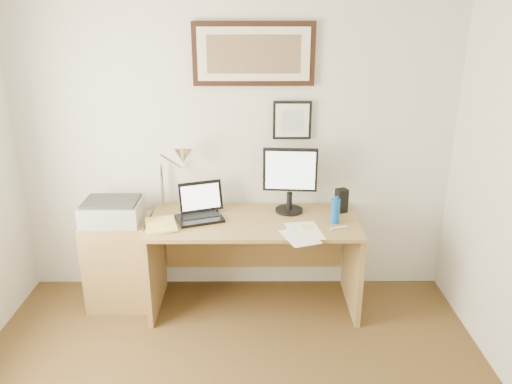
{
  "coord_description": "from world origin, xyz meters",
  "views": [
    {
      "loc": [
        0.15,
        -1.87,
        2.26
      ],
      "look_at": [
        0.16,
        1.43,
        1.05
      ],
      "focal_mm": 35.0,
      "sensor_mm": 36.0,
      "label": 1
    }
  ],
  "objects_px": {
    "book": "(146,227)",
    "desk": "(254,243)",
    "water_bottle": "(335,211)",
    "printer": "(112,211)",
    "side_cabinet": "(120,262)",
    "lcd_monitor": "(290,177)",
    "laptop": "(200,211)"
  },
  "relations": [
    {
      "from": "water_bottle",
      "to": "printer",
      "type": "relative_size",
      "value": 0.43
    },
    {
      "from": "laptop",
      "to": "printer",
      "type": "height_order",
      "value": "laptop"
    },
    {
      "from": "water_bottle",
      "to": "book",
      "type": "xyz_separation_m",
      "value": [
        -1.4,
        -0.09,
        -0.08
      ]
    },
    {
      "from": "desk",
      "to": "water_bottle",
      "type": "bearing_deg",
      "value": -13.06
    },
    {
      "from": "water_bottle",
      "to": "desk",
      "type": "relative_size",
      "value": 0.12
    },
    {
      "from": "book",
      "to": "printer",
      "type": "bearing_deg",
      "value": 150.76
    },
    {
      "from": "desk",
      "to": "printer",
      "type": "distance_m",
      "value": 1.13
    },
    {
      "from": "laptop",
      "to": "lcd_monitor",
      "type": "bearing_deg",
      "value": 9.21
    },
    {
      "from": "side_cabinet",
      "to": "water_bottle",
      "type": "distance_m",
      "value": 1.75
    },
    {
      "from": "book",
      "to": "laptop",
      "type": "xyz_separation_m",
      "value": [
        0.38,
        0.2,
        0.05
      ]
    },
    {
      "from": "water_bottle",
      "to": "printer",
      "type": "distance_m",
      "value": 1.69
    },
    {
      "from": "book",
      "to": "desk",
      "type": "bearing_deg",
      "value": 16.08
    },
    {
      "from": "side_cabinet",
      "to": "lcd_monitor",
      "type": "distance_m",
      "value": 1.51
    },
    {
      "from": "water_bottle",
      "to": "desk",
      "type": "height_order",
      "value": "water_bottle"
    },
    {
      "from": "book",
      "to": "printer",
      "type": "xyz_separation_m",
      "value": [
        -0.29,
        0.16,
        0.06
      ]
    },
    {
      "from": "side_cabinet",
      "to": "book",
      "type": "height_order",
      "value": "book"
    },
    {
      "from": "side_cabinet",
      "to": "desk",
      "type": "height_order",
      "value": "desk"
    },
    {
      "from": "laptop",
      "to": "lcd_monitor",
      "type": "relative_size",
      "value": 0.77
    },
    {
      "from": "book",
      "to": "printer",
      "type": "distance_m",
      "value": 0.33
    },
    {
      "from": "side_cabinet",
      "to": "lcd_monitor",
      "type": "height_order",
      "value": "lcd_monitor"
    },
    {
      "from": "water_bottle",
      "to": "laptop",
      "type": "xyz_separation_m",
      "value": [
        -1.02,
        0.11,
        -0.04
      ]
    },
    {
      "from": "water_bottle",
      "to": "book",
      "type": "height_order",
      "value": "water_bottle"
    },
    {
      "from": "water_bottle",
      "to": "desk",
      "type": "xyz_separation_m",
      "value": [
        -0.61,
        0.14,
        -0.33
      ]
    },
    {
      "from": "side_cabinet",
      "to": "lcd_monitor",
      "type": "xyz_separation_m",
      "value": [
        1.35,
        0.12,
        0.68
      ]
    },
    {
      "from": "desk",
      "to": "printer",
      "type": "xyz_separation_m",
      "value": [
        -1.08,
        -0.07,
        0.3
      ]
    },
    {
      "from": "printer",
      "to": "laptop",
      "type": "bearing_deg",
      "value": 3.1
    },
    {
      "from": "lcd_monitor",
      "to": "printer",
      "type": "xyz_separation_m",
      "value": [
        -1.36,
        -0.15,
        -0.22
      ]
    },
    {
      "from": "desk",
      "to": "laptop",
      "type": "bearing_deg",
      "value": -175.52
    },
    {
      "from": "side_cabinet",
      "to": "printer",
      "type": "distance_m",
      "value": 0.45
    },
    {
      "from": "water_bottle",
      "to": "book",
      "type": "relative_size",
      "value": 0.64
    },
    {
      "from": "side_cabinet",
      "to": "printer",
      "type": "relative_size",
      "value": 1.66
    },
    {
      "from": "side_cabinet",
      "to": "printer",
      "type": "bearing_deg",
      "value": -108.52
    }
  ]
}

